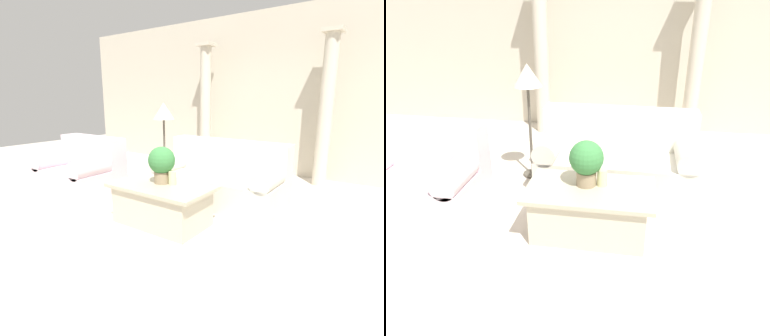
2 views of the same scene
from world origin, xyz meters
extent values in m
plane|color=beige|center=(0.00, 0.00, 0.00)|extent=(16.00, 16.00, 0.00)
cube|color=beige|center=(0.00, 2.81, 1.60)|extent=(10.00, 0.06, 3.20)
cube|color=beige|center=(0.24, 0.53, 0.21)|extent=(1.90, 0.91, 0.42)
cube|color=beige|center=(0.24, 0.82, 0.66)|extent=(1.90, 0.32, 0.48)
cylinder|color=beige|center=(-0.57, 0.53, 0.52)|extent=(0.28, 0.91, 0.28)
cylinder|color=beige|center=(1.05, 0.53, 0.52)|extent=(0.28, 0.91, 0.28)
cube|color=silver|center=(-1.85, -0.37, 0.21)|extent=(1.30, 0.91, 0.42)
cube|color=silver|center=(-1.85, -0.08, 0.66)|extent=(1.30, 0.32, 0.48)
cylinder|color=silver|center=(-2.35, -0.37, 0.52)|extent=(0.28, 0.91, 0.28)
cylinder|color=silver|center=(-1.34, -0.37, 0.52)|extent=(0.28, 0.91, 0.28)
cube|color=beige|center=(0.06, -0.54, 0.23)|extent=(1.09, 0.64, 0.46)
cube|color=#B3A98F|center=(0.06, -0.54, 0.48)|extent=(1.24, 0.72, 0.04)
cylinder|color=#937F60|center=(0.01, -0.47, 0.57)|extent=(0.20, 0.20, 0.15)
sphere|color=#387A3D|center=(0.01, -0.47, 0.79)|extent=(0.33, 0.33, 0.33)
cylinder|color=beige|center=(0.16, -0.46, 0.58)|extent=(0.10, 0.10, 0.17)
cylinder|color=#4C473D|center=(-0.87, 0.63, 0.01)|extent=(0.25, 0.25, 0.03)
cylinder|color=#4C473D|center=(-0.87, 0.63, 0.61)|extent=(0.04, 0.04, 1.15)
cone|color=beige|center=(-0.87, 0.63, 1.32)|extent=(0.35, 0.35, 0.27)
cylinder|color=beige|center=(-1.15, 2.36, 1.28)|extent=(0.23, 0.23, 2.56)
cube|color=beige|center=(-1.15, 2.36, 2.59)|extent=(0.32, 0.32, 0.06)
cylinder|color=beige|center=(1.27, 2.36, 1.28)|extent=(0.23, 0.23, 2.56)
cube|color=beige|center=(1.27, 2.36, 2.59)|extent=(0.32, 0.32, 0.06)
camera|label=1|loc=(2.35, -3.20, 1.53)|focal=28.00mm
camera|label=2|loc=(0.47, -3.68, 2.21)|focal=35.00mm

